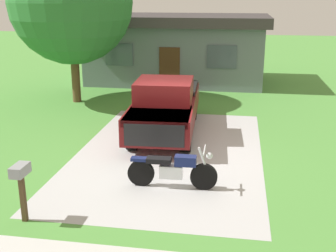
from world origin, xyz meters
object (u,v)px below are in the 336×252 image
Objects in this scene: mailbox at (21,178)px; pickup_truck at (166,105)px; motorcycle at (173,170)px; shade_tree at (71,2)px; neighbor_house at (177,48)px.

pickup_truck is at bearing 73.73° from mailbox.
motorcycle is at bearing 36.98° from mailbox.
motorcycle is at bearing -55.48° from shade_tree.
motorcycle is at bearing -78.19° from pickup_truck.
neighbor_house reaches higher than pickup_truck.
neighbor_house is at bearing 97.86° from motorcycle.
mailbox reaches higher than motorcycle.
neighbor_house is at bearing 86.56° from mailbox.
shade_tree is (-4.62, 3.67, 3.27)m from pickup_truck.
pickup_truck reaches higher than mailbox.
neighbor_house is at bearing 95.95° from pickup_truck.
pickup_truck is (-0.91, 4.38, 0.48)m from motorcycle.
neighbor_house is at bearing 56.34° from shade_tree.
pickup_truck is at bearing -84.05° from neighbor_house.
motorcycle is 10.46m from shade_tree.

